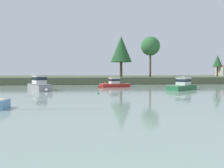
# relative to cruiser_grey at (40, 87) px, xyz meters

# --- Properties ---
(far_shore_bank) EXTENTS (194.48, 51.57, 2.02)m
(far_shore_bank) POSITION_rel_cruiser_grey_xyz_m (19.72, 45.14, 0.27)
(far_shore_bank) COLOR #4C563D
(far_shore_bank) RESTS_ON ground
(cruiser_grey) EXTENTS (6.46, 9.46, 5.33)m
(cruiser_grey) POSITION_rel_cruiser_grey_xyz_m (0.00, 0.00, 0.00)
(cruiser_grey) COLOR gray
(cruiser_grey) RESTS_ON ground
(cruiser_red) EXTENTS (8.25, 4.25, 4.43)m
(cruiser_red) POSITION_rel_cruiser_grey_xyz_m (14.87, 8.57, -0.23)
(cruiser_red) COLOR #B2231E
(cruiser_red) RESTS_ON ground
(cruiser_green) EXTENTS (8.33, 7.43, 4.87)m
(cruiser_green) POSITION_rel_cruiser_grey_xyz_m (28.59, -1.00, -0.17)
(cruiser_green) COLOR #236B3D
(cruiser_green) RESTS_ON ground
(mooring_buoy_green) EXTENTS (0.32, 0.32, 0.37)m
(mooring_buoy_green) POSITION_rel_cruiser_grey_xyz_m (10.87, -8.64, -0.68)
(mooring_buoy_green) COLOR #1E8C47
(mooring_buoy_green) RESTS_ON ground
(shore_tree_inland_b) EXTENTS (6.67, 6.67, 12.88)m
(shore_tree_inland_b) POSITION_rel_cruiser_grey_xyz_m (19.72, 27.50, 10.02)
(shore_tree_inland_b) COLOR brown
(shore_tree_inland_b) RESTS_ON far_shore_bank
(shore_tree_center_left) EXTENTS (3.38, 3.38, 7.63)m
(shore_tree_center_left) POSITION_rel_cruiser_grey_xyz_m (55.44, 33.85, 6.75)
(shore_tree_center_left) COLOR brown
(shore_tree_center_left) RESTS_ON far_shore_bank
(shore_tree_right_mid) EXTENTS (6.15, 6.15, 13.02)m
(shore_tree_right_mid) POSITION_rel_cruiser_grey_xyz_m (29.37, 28.37, 11.16)
(shore_tree_right_mid) COLOR brown
(shore_tree_right_mid) RESTS_ON far_shore_bank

